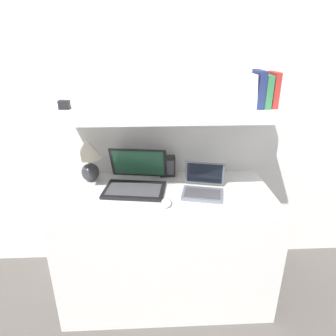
# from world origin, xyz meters

# --- Properties ---
(ground_plane) EXTENTS (12.00, 12.00, 0.00)m
(ground_plane) POSITION_xyz_m (0.00, 0.00, 0.00)
(ground_plane) COLOR #56514C
(wall_back) EXTENTS (6.00, 0.05, 2.40)m
(wall_back) POSITION_xyz_m (0.00, 0.74, 1.20)
(wall_back) COLOR white
(wall_back) RESTS_ON ground_plane
(desk) EXTENTS (1.35, 0.68, 0.78)m
(desk) POSITION_xyz_m (0.00, 0.34, 0.39)
(desk) COLOR white
(desk) RESTS_ON ground_plane
(back_riser) EXTENTS (1.35, 0.04, 1.28)m
(back_riser) POSITION_xyz_m (0.00, 0.70, 0.64)
(back_riser) COLOR white
(back_riser) RESTS_ON ground_plane
(shelf) EXTENTS (1.35, 0.61, 0.03)m
(shelf) POSITION_xyz_m (0.00, 0.41, 1.29)
(shelf) COLOR white
(shelf) RESTS_ON back_riser
(table_lamp) EXTENTS (0.18, 0.18, 0.30)m
(table_lamp) POSITION_xyz_m (-0.52, 0.56, 0.96)
(table_lamp) COLOR #2D2D33
(table_lamp) RESTS_ON desk
(laptop_large) EXTENTS (0.43, 0.39, 0.24)m
(laptop_large) POSITION_xyz_m (-0.20, 0.43, 0.83)
(laptop_large) COLOR black
(laptop_large) RESTS_ON desk
(laptop_small) EXTENTS (0.30, 0.28, 0.19)m
(laptop_small) POSITION_xyz_m (0.23, 0.33, 0.82)
(laptop_small) COLOR slate
(laptop_small) RESTS_ON desk
(computer_mouse) EXTENTS (0.07, 0.11, 0.03)m
(computer_mouse) POSITION_xyz_m (-0.01, 0.19, 0.80)
(computer_mouse) COLOR white
(computer_mouse) RESTS_ON desk
(router_box) EXTENTS (0.11, 0.07, 0.15)m
(router_box) POSITION_xyz_m (0.02, 0.61, 0.85)
(router_box) COLOR black
(router_box) RESTS_ON desk
(book_red) EXTENTS (0.03, 0.14, 0.20)m
(book_red) POSITION_xyz_m (0.63, 0.41, 1.41)
(book_red) COLOR #A82823
(book_red) RESTS_ON shelf
(book_green) EXTENTS (0.04, 0.16, 0.19)m
(book_green) POSITION_xyz_m (0.58, 0.41, 1.40)
(book_green) COLOR #2D7042
(book_green) RESTS_ON shelf
(book_navy) EXTENTS (0.04, 0.17, 0.21)m
(book_navy) POSITION_xyz_m (0.54, 0.41, 1.41)
(book_navy) COLOR navy
(book_navy) RESTS_ON shelf
(book_white) EXTENTS (0.05, 0.14, 0.19)m
(book_white) POSITION_xyz_m (0.50, 0.41, 1.40)
(book_white) COLOR silver
(book_white) RESTS_ON shelf
(shelf_gadget) EXTENTS (0.06, 0.05, 0.05)m
(shelf_gadget) POSITION_xyz_m (-0.59, 0.41, 1.33)
(shelf_gadget) COLOR black
(shelf_gadget) RESTS_ON shelf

